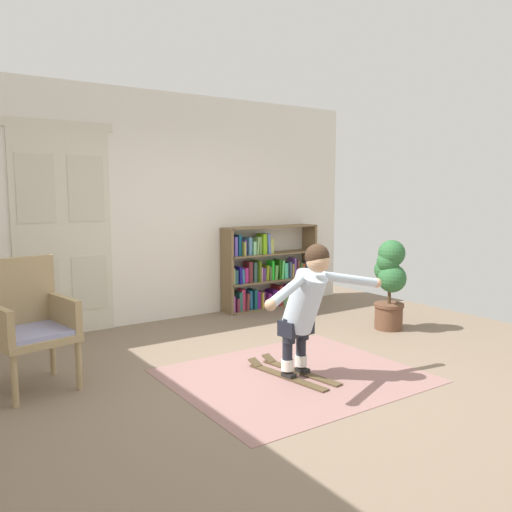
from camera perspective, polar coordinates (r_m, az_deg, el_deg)
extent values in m
plane|color=#796754|center=(4.79, 2.41, -13.22)|extent=(7.20, 7.20, 0.00)
cube|color=silver|center=(6.76, -10.83, 5.18)|extent=(6.00, 0.10, 2.90)
cube|color=beige|center=(6.29, -22.78, 2.10)|extent=(0.55, 0.04, 2.35)
cube|color=beige|center=(6.25, -22.98, 6.82)|extent=(0.41, 0.01, 0.76)
cube|color=beige|center=(6.34, -22.49, -3.20)|extent=(0.41, 0.01, 0.64)
cube|color=beige|center=(6.42, -17.97, 2.40)|extent=(0.55, 0.04, 2.35)
cube|color=beige|center=(6.38, -18.10, 7.02)|extent=(0.41, 0.01, 0.76)
cube|color=beige|center=(6.47, -17.72, -2.80)|extent=(0.41, 0.01, 0.64)
cube|color=beige|center=(6.37, -20.84, 13.30)|extent=(1.22, 0.04, 0.10)
cube|color=#8E6862|center=(4.85, 4.19, -12.92)|extent=(2.13, 1.81, 0.01)
cube|color=brown|center=(7.07, -3.19, -1.68)|extent=(0.04, 0.30, 1.17)
cube|color=brown|center=(7.90, 5.85, -0.77)|extent=(0.04, 0.30, 1.17)
cube|color=brown|center=(7.57, 1.57, -5.51)|extent=(1.45, 0.30, 0.02)
cube|color=brown|center=(7.49, 1.58, -2.65)|extent=(1.45, 0.30, 0.02)
cube|color=brown|center=(7.44, 1.59, 0.26)|extent=(1.45, 0.30, 0.02)
cube|color=brown|center=(7.40, 1.60, 3.21)|extent=(1.45, 0.30, 0.02)
cube|color=#B554C7|center=(7.16, -2.78, -5.25)|extent=(0.05, 0.16, 0.22)
cube|color=brown|center=(7.21, -2.32, -5.33)|extent=(0.04, 0.21, 0.18)
cube|color=#26695D|center=(7.25, -2.05, -4.92)|extent=(0.05, 0.21, 0.26)
cube|color=#D73968|center=(7.27, -1.64, -4.76)|extent=(0.06, 0.14, 0.30)
cube|color=brown|center=(7.28, -1.17, -4.98)|extent=(0.06, 0.18, 0.24)
cube|color=#236599|center=(7.33, -0.88, -4.78)|extent=(0.04, 0.18, 0.26)
cube|color=#14525A|center=(7.35, -0.40, -4.69)|extent=(0.04, 0.21, 0.28)
cube|color=purple|center=(7.41, -0.06, -4.74)|extent=(0.04, 0.19, 0.24)
cube|color=gold|center=(7.43, 0.32, -4.75)|extent=(0.03, 0.23, 0.23)
cube|color=#58215C|center=(7.47, 0.65, -4.71)|extent=(0.04, 0.14, 0.22)
cube|color=#721D72|center=(7.51, 1.18, -4.78)|extent=(0.06, 0.18, 0.19)
cube|color=#3D135E|center=(7.54, 1.67, -4.57)|extent=(0.07, 0.21, 0.24)
cube|color=purple|center=(7.59, 1.91, -4.51)|extent=(0.03, 0.22, 0.23)
cube|color=maroon|center=(7.61, 2.30, -4.26)|extent=(0.06, 0.23, 0.29)
cube|color=#63915D|center=(7.63, 2.77, -4.50)|extent=(0.05, 0.21, 0.22)
cube|color=#8AAC3D|center=(7.69, 2.91, -4.39)|extent=(0.03, 0.23, 0.22)
cube|color=#49AE65|center=(7.70, 3.15, -4.35)|extent=(0.03, 0.24, 0.23)
cube|color=#BA318F|center=(7.73, 3.38, -4.12)|extent=(0.04, 0.17, 0.28)
cube|color=olive|center=(7.77, 3.79, -4.37)|extent=(0.07, 0.20, 0.20)
cube|color=#325687|center=(7.80, 4.26, -4.13)|extent=(0.06, 0.21, 0.25)
cube|color=#27634C|center=(7.85, 4.64, -4.05)|extent=(0.03, 0.16, 0.25)
cube|color=#269275|center=(7.86, 5.04, -3.91)|extent=(0.03, 0.21, 0.29)
cube|color=#A4C957|center=(7.92, 5.11, -4.14)|extent=(0.03, 0.17, 0.21)
cube|color=#1FABB3|center=(7.93, 5.45, -4.19)|extent=(0.04, 0.16, 0.19)
cube|color=#87984E|center=(7.10, -2.91, -2.18)|extent=(0.05, 0.23, 0.23)
cube|color=#2A5C68|center=(7.13, -2.49, -2.29)|extent=(0.06, 0.17, 0.19)
cube|color=navy|center=(7.15, -2.06, -2.09)|extent=(0.04, 0.22, 0.23)
cube|color=teal|center=(7.21, -1.77, -2.16)|extent=(0.04, 0.20, 0.20)
cube|color=#A52774|center=(7.21, -1.32, -2.11)|extent=(0.05, 0.15, 0.21)
cube|color=maroon|center=(7.27, -0.90, -1.71)|extent=(0.06, 0.17, 0.29)
cube|color=#395D5A|center=(7.31, -0.40, -1.72)|extent=(0.05, 0.19, 0.27)
cube|color=#446110|center=(7.33, 0.00, -1.62)|extent=(0.04, 0.23, 0.30)
cube|color=#CB73CB|center=(7.35, 0.35, -1.98)|extent=(0.04, 0.14, 0.20)
cube|color=#4E336E|center=(7.39, 0.59, -1.98)|extent=(0.04, 0.18, 0.18)
cube|color=olive|center=(7.41, 0.97, -1.83)|extent=(0.06, 0.16, 0.22)
cube|color=#495F3C|center=(7.45, 1.28, -1.86)|extent=(0.04, 0.17, 0.20)
cube|color=green|center=(7.46, 1.58, -1.53)|extent=(0.04, 0.15, 0.28)
cube|color=#579947|center=(7.51, 1.89, -1.76)|extent=(0.06, 0.19, 0.21)
cube|color=#1A590F|center=(7.53, 2.34, -1.42)|extent=(0.04, 0.16, 0.29)
cube|color=#54D860|center=(7.56, 2.61, -1.45)|extent=(0.05, 0.18, 0.27)
cube|color=#47C298|center=(7.60, 2.98, -1.57)|extent=(0.06, 0.18, 0.23)
cube|color=#415577|center=(7.64, 3.48, -1.50)|extent=(0.03, 0.17, 0.24)
cube|color=#A58540|center=(7.69, 3.67, -1.57)|extent=(0.03, 0.20, 0.20)
cube|color=#7B53C5|center=(7.72, 3.99, -1.23)|extent=(0.03, 0.16, 0.29)
cube|color=brown|center=(7.74, 4.29, -1.33)|extent=(0.03, 0.20, 0.25)
cube|color=#304D1D|center=(7.76, 4.57, -1.44)|extent=(0.04, 0.20, 0.22)
cube|color=#A44926|center=(7.83, 4.91, -1.47)|extent=(0.06, 0.16, 0.19)
cube|color=#3068A0|center=(7.86, 5.40, -1.42)|extent=(0.05, 0.17, 0.20)
cube|color=#5C305B|center=(7.06, -3.02, 0.99)|extent=(0.05, 0.22, 0.25)
cube|color=#5F50BC|center=(7.09, -2.60, 1.07)|extent=(0.04, 0.21, 0.26)
cube|color=#125273|center=(7.11, -2.07, 1.18)|extent=(0.04, 0.16, 0.29)
cube|color=#999C43|center=(7.13, -1.64, 0.83)|extent=(0.03, 0.21, 0.19)
cube|color=#6D40BD|center=(7.18, -1.41, 0.93)|extent=(0.03, 0.14, 0.21)
cube|color=#5085AC|center=(7.20, -0.97, 1.10)|extent=(0.05, 0.18, 0.25)
cube|color=#82CE93|center=(7.25, -0.57, 0.89)|extent=(0.05, 0.22, 0.18)
cube|color=#7EAD64|center=(7.26, -0.08, 1.14)|extent=(0.04, 0.16, 0.25)
cube|color=#709D50|center=(7.31, 0.22, 1.19)|extent=(0.04, 0.14, 0.24)
cube|color=#81C21D|center=(7.33, 0.66, 1.36)|extent=(0.06, 0.17, 0.28)
cube|color=#566FC8|center=(7.36, 1.00, 1.39)|extent=(0.05, 0.22, 0.29)
cube|color=#A1AB52|center=(7.40, 1.34, 1.12)|extent=(0.06, 0.21, 0.21)
cylinder|color=tan|center=(4.52, -24.90, -12.34)|extent=(0.06, 0.06, 0.42)
cylinder|color=tan|center=(4.70, -18.81, -11.28)|extent=(0.06, 0.06, 0.42)
cylinder|color=tan|center=(5.16, -21.37, -9.76)|extent=(0.06, 0.06, 0.42)
cube|color=tan|center=(4.77, -23.15, -8.22)|extent=(0.70, 0.70, 0.06)
cube|color=#9295C3|center=(4.75, -23.18, -7.64)|extent=(0.63, 0.63, 0.04)
cube|color=tan|center=(4.94, -24.50, -3.60)|extent=(0.60, 0.17, 0.60)
cube|color=tan|center=(4.83, -20.26, -5.82)|extent=(0.16, 0.56, 0.28)
cylinder|color=brown|center=(6.55, 14.31, -6.40)|extent=(0.33, 0.33, 0.32)
cylinder|color=brown|center=(6.52, 14.35, -5.22)|extent=(0.36, 0.36, 0.04)
cylinder|color=#4C3823|center=(6.48, 14.40, -3.49)|extent=(0.04, 0.04, 0.36)
sphere|color=#2C6233|center=(6.34, 14.63, 0.29)|extent=(0.32, 0.32, 0.32)
sphere|color=#2C6233|center=(6.36, 14.67, -2.38)|extent=(0.34, 0.34, 0.34)
sphere|color=#2C6233|center=(6.34, 14.26, -0.61)|extent=(0.27, 0.27, 0.27)
sphere|color=#2C6233|center=(6.49, 14.08, -1.06)|extent=(0.21, 0.21, 0.21)
sphere|color=#2C6233|center=(6.43, 14.11, -1.48)|extent=(0.30, 0.30, 0.30)
cube|color=brown|center=(4.78, 3.44, -13.07)|extent=(0.23, 0.90, 0.01)
cube|color=brown|center=(5.05, -0.07, -11.56)|extent=(0.11, 0.13, 0.06)
cube|color=black|center=(4.76, 3.62, -12.85)|extent=(0.10, 0.13, 0.04)
cube|color=brown|center=(4.91, 4.92, -12.55)|extent=(0.23, 0.90, 0.01)
cube|color=brown|center=(5.17, 1.42, -11.12)|extent=(0.11, 0.13, 0.06)
cube|color=black|center=(4.89, 5.10, -12.34)|extent=(0.10, 0.13, 0.04)
cylinder|color=white|center=(4.75, 3.45, -11.80)|extent=(0.13, 0.13, 0.10)
cylinder|color=black|center=(4.68, 3.47, -9.49)|extent=(0.10, 0.10, 0.30)
cylinder|color=black|center=(4.64, 3.66, -8.15)|extent=(0.13, 0.13, 0.22)
cylinder|color=white|center=(4.87, 4.94, -11.31)|extent=(0.13, 0.13, 0.10)
cylinder|color=black|center=(4.81, 4.96, -9.05)|extent=(0.10, 0.10, 0.30)
cylinder|color=black|center=(4.77, 5.16, -7.75)|extent=(0.13, 0.13, 0.22)
cube|color=black|center=(4.70, 4.42, -7.75)|extent=(0.32, 0.22, 0.14)
cylinder|color=silver|center=(4.58, 5.29, -5.00)|extent=(0.34, 0.48, 0.58)
sphere|color=tan|center=(4.42, 6.80, -0.55)|extent=(0.23, 0.23, 0.20)
sphere|color=#382619|center=(4.42, 6.71, -0.02)|extent=(0.24, 0.24, 0.21)
cylinder|color=silver|center=(4.12, 3.34, -3.91)|extent=(0.55, 0.35, 0.18)
sphere|color=tan|center=(3.88, 1.58, -5.38)|extent=(0.10, 0.10, 0.09)
cylinder|color=silver|center=(4.76, 10.34, -2.54)|extent=(0.59, 0.18, 0.18)
sphere|color=tan|center=(4.93, 13.07, -2.88)|extent=(0.10, 0.10, 0.09)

